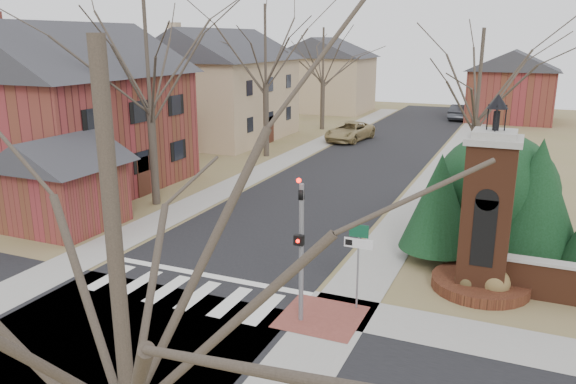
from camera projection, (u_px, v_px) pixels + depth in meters
The scene contains 28 objects.
ground at pixel (168, 303), 17.82m from camera, with size 120.00×120.00×0.00m, color olive.
main_street at pixel (361, 164), 37.30m from camera, with size 8.00×70.00×0.01m, color black.
cross_street at pixel (104, 349), 15.16m from camera, with size 120.00×8.00×0.01m, color black.
crosswalk_zone at pixel (183, 292), 18.52m from camera, with size 8.00×2.20×0.02m, color silver.
stop_bar at pixel (206, 275), 19.85m from camera, with size 8.00×0.35×0.02m, color silver.
sidewalk_right_main at pixel (441, 171), 35.32m from camera, with size 2.00×60.00×0.02m, color gray.
sidewalk_left at pixel (290, 158), 39.28m from camera, with size 2.00×60.00×0.02m, color gray.
curb_apron at pixel (321, 317), 16.87m from camera, with size 2.40×2.40×0.02m, color brown.
traffic_signal_pole at pixel (301, 239), 16.00m from camera, with size 0.28×0.41×4.50m.
sign_post at pixel (358, 250), 16.93m from camera, with size 0.90×0.07×2.75m.
brick_gate_monument at pixel (486, 228), 18.23m from camera, with size 3.20×3.20×6.47m.
house_brick_left at pixel (71, 104), 30.39m from camera, with size 9.80×11.80×9.42m.
house_stucco_left at pixel (220, 83), 45.65m from camera, with size 9.80×12.80×9.28m.
garage_left at pixel (62, 178), 24.44m from camera, with size 4.80×4.80×4.29m.
house_distant_left at pixel (324, 73), 63.77m from camera, with size 10.80×8.80×8.53m.
house_distant_right at pixel (512, 84), 56.31m from camera, with size 8.80×8.80×7.30m.
evergreen_near at pixel (439, 202), 20.66m from camera, with size 2.80×2.80×4.10m.
evergreen_mid at pixel (537, 195), 20.39m from camera, with size 3.40×3.40×4.70m.
evergreen_mass at pixel (496, 188), 22.16m from camera, with size 4.80×4.80×4.80m, color black.
bare_tree_0 at pixel (146, 47), 26.41m from camera, with size 8.05×8.05×11.15m.
bare_tree_1 at pixel (265, 39), 37.84m from camera, with size 8.40×8.40×11.64m.
bare_tree_2 at pixel (323, 51), 49.81m from camera, with size 7.35×7.35×10.19m.
bare_tree_3 at pixel (481, 68), 27.35m from camera, with size 7.00×7.00×9.70m.
bare_tree_4 at pixel (112, 213), 5.87m from camera, with size 6.65×6.65×9.21m.
pickup_truck at pixel (350, 131), 45.70m from camera, with size 2.50×5.43×1.51m, color #A08B57.
distant_car at pixel (460, 112), 57.48m from camera, with size 1.66×4.75×1.56m, color #35373D.
dry_shrub_left at pixel (467, 280), 18.51m from camera, with size 0.79×0.79×0.79m, color #4B3E22.
dry_shrub_right at pixel (495, 283), 18.15m from camera, with size 0.93×0.93×0.93m, color brown.
Camera 1 is at (9.92, -13.42, 8.12)m, focal length 35.00 mm.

